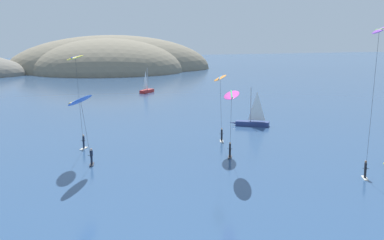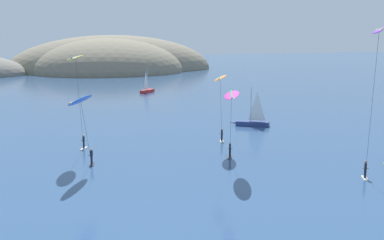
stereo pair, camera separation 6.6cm
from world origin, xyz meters
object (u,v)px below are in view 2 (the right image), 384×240
(sailboat_far, at_px, (148,90))
(kitesurfer_yellow, at_px, (76,64))
(kitesurfer_purple, at_px, (378,46))
(sailboat_near, at_px, (251,122))
(kitesurfer_orange, at_px, (220,83))
(kitesurfer_magenta, at_px, (231,99))
(kitesurfer_blue, at_px, (82,105))

(sailboat_far, xyz_separation_m, kitesurfer_yellow, (-26.67, -54.49, 9.37))
(kitesurfer_purple, bearing_deg, sailboat_near, 78.19)
(kitesurfer_purple, height_order, kitesurfer_yellow, kitesurfer_purple)
(sailboat_near, bearing_deg, kitesurfer_orange, -134.46)
(sailboat_near, distance_m, kitesurfer_purple, 32.71)
(sailboat_far, relative_size, kitesurfer_magenta, 0.70)
(sailboat_near, relative_size, sailboat_far, 1.00)
(kitesurfer_blue, bearing_deg, kitesurfer_orange, 10.23)
(sailboat_near, height_order, kitesurfer_yellow, kitesurfer_yellow)
(kitesurfer_blue, bearing_deg, sailboat_far, 65.72)
(sailboat_far, relative_size, kitesurfer_blue, 0.77)
(sailboat_far, relative_size, kitesurfer_orange, 0.66)
(sailboat_far, height_order, kitesurfer_purple, kitesurfer_purple)
(kitesurfer_yellow, bearing_deg, kitesurfer_purple, -48.10)
(sailboat_near, xyz_separation_m, kitesurfer_blue, (-27.28, -13.96, 5.81))
(kitesurfer_blue, distance_m, kitesurfer_yellow, 7.45)
(kitesurfer_orange, distance_m, kitesurfer_blue, 16.81)
(sailboat_near, distance_m, sailboat_far, 47.02)
(sailboat_far, bearing_deg, kitesurfer_yellow, -116.08)
(sailboat_far, xyz_separation_m, kitesurfer_magenta, (-14.10, -66.27, 6.37))
(kitesurfer_orange, xyz_separation_m, kitesurfer_yellow, (-15.66, 3.51, 2.34))
(kitesurfer_blue, bearing_deg, kitesurfer_magenta, -21.52)
(kitesurfer_blue, xyz_separation_m, kitesurfer_yellow, (0.84, 6.49, 3.56))
(kitesurfer_blue, bearing_deg, kitesurfer_purple, -37.27)
(kitesurfer_orange, height_order, kitesurfer_yellow, kitesurfer_yellow)
(sailboat_near, height_order, kitesurfer_blue, kitesurfer_blue)
(sailboat_near, relative_size, kitesurfer_blue, 0.77)
(kitesurfer_magenta, bearing_deg, sailboat_near, 54.25)
(kitesurfer_purple, height_order, kitesurfer_orange, kitesurfer_purple)
(sailboat_near, distance_m, kitesurfer_yellow, 29.03)
(kitesurfer_purple, xyz_separation_m, kitesurfer_blue, (-21.01, 15.99, -5.73))
(kitesurfer_magenta, height_order, kitesurfer_yellow, kitesurfer_yellow)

